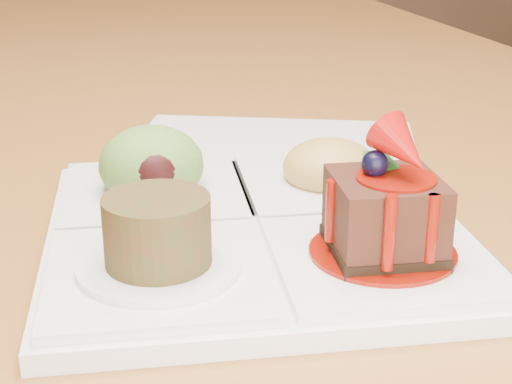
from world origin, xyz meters
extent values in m
cube|color=#9C5C28|center=(0.00, 0.00, 0.73)|extent=(1.00, 1.80, 0.04)
cylinder|color=#9C5C28|center=(0.44, 0.84, 0.35)|extent=(0.06, 0.06, 0.71)
cube|color=black|center=(0.60, 0.33, 0.41)|extent=(0.39, 0.39, 0.04)
cylinder|color=black|center=(0.44, 0.16, 0.19)|extent=(0.03, 0.03, 0.39)
cylinder|color=black|center=(0.76, 0.49, 0.19)|extent=(0.03, 0.03, 0.39)
cylinder|color=black|center=(0.44, 0.49, 0.19)|extent=(0.03, 0.03, 0.39)
cube|color=silver|center=(-0.01, -0.43, 0.76)|extent=(0.28, 0.28, 0.01)
cube|color=silver|center=(0.05, -0.49, 0.77)|extent=(0.13, 0.13, 0.01)
cube|color=silver|center=(-0.08, -0.48, 0.77)|extent=(0.13, 0.13, 0.01)
cube|color=silver|center=(-0.06, -0.36, 0.77)|extent=(0.13, 0.13, 0.01)
cube|color=silver|center=(0.06, -0.37, 0.77)|extent=(0.13, 0.13, 0.01)
cylinder|color=#720C04|center=(0.05, -0.49, 0.77)|extent=(0.08, 0.08, 0.00)
cube|color=black|center=(0.05, -0.49, 0.77)|extent=(0.06, 0.06, 0.01)
cube|color=black|center=(0.05, -0.49, 0.79)|extent=(0.06, 0.06, 0.04)
cylinder|color=#720C04|center=(0.05, -0.49, 0.81)|extent=(0.04, 0.04, 0.00)
sphere|color=black|center=(0.04, -0.49, 0.82)|extent=(0.01, 0.01, 0.01)
cone|color=#960D09|center=(0.05, -0.50, 0.83)|extent=(0.04, 0.05, 0.04)
cube|color=#134310|center=(0.05, -0.48, 0.82)|extent=(0.01, 0.02, 0.01)
cube|color=#134310|center=(0.04, -0.48, 0.82)|extent=(0.01, 0.02, 0.01)
cylinder|color=#720C04|center=(0.04, -0.52, 0.79)|extent=(0.01, 0.01, 0.04)
cylinder|color=#720C04|center=(0.06, -0.52, 0.79)|extent=(0.01, 0.01, 0.04)
cylinder|color=#720C04|center=(0.02, -0.49, 0.79)|extent=(0.01, 0.01, 0.04)
cylinder|color=silver|center=(-0.08, -0.48, 0.77)|extent=(0.09, 0.09, 0.00)
cylinder|color=#4C2315|center=(-0.08, -0.48, 0.79)|extent=(0.06, 0.06, 0.04)
cylinder|color=#432C0E|center=(-0.08, -0.48, 0.80)|extent=(0.05, 0.05, 0.00)
ellipsoid|color=#5A8B38|center=(-0.06, -0.36, 0.78)|extent=(0.07, 0.07, 0.05)
ellipsoid|color=black|center=(-0.06, -0.38, 0.79)|extent=(0.04, 0.03, 0.03)
ellipsoid|color=#C08645|center=(0.06, -0.37, 0.78)|extent=(0.07, 0.07, 0.04)
cube|color=#E95A11|center=(0.08, -0.36, 0.78)|extent=(0.02, 0.02, 0.01)
cube|color=#436B17|center=(0.06, -0.36, 0.78)|extent=(0.02, 0.02, 0.01)
cube|color=#E95A11|center=(0.05, -0.35, 0.78)|extent=(0.02, 0.02, 0.02)
cube|color=#436B17|center=(0.05, -0.37, 0.78)|extent=(0.02, 0.02, 0.01)
cube|color=#E95A11|center=(0.05, -0.38, 0.78)|extent=(0.02, 0.02, 0.02)
cube|color=#436B17|center=(0.06, -0.39, 0.78)|extent=(0.02, 0.02, 0.02)
cube|color=#E95A11|center=(0.07, -0.38, 0.78)|extent=(0.02, 0.02, 0.01)
cube|color=silver|center=(0.03, -0.30, 0.76)|extent=(0.30, 0.30, 0.01)
camera|label=1|loc=(-0.12, -0.86, 0.96)|focal=55.00mm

